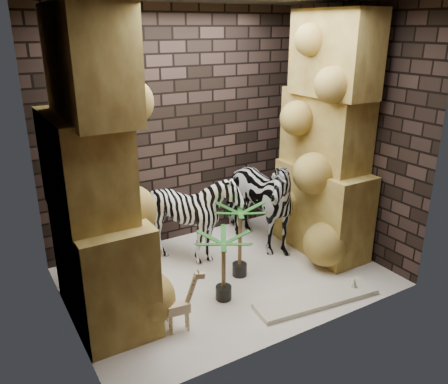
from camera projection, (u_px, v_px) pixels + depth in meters
floor at (226, 276)px, 5.30m from camera, size 3.50×3.50×0.00m
wall_back at (176, 130)px, 5.79m from camera, size 3.50×0.00×3.50m
wall_front at (304, 186)px, 3.77m from camera, size 3.50×0.00×3.50m
wall_left at (54, 179)px, 3.94m from camera, size 0.00×3.00×3.00m
wall_right at (348, 133)px, 5.62m from camera, size 0.00×3.00×3.00m
rock_pillar_left at (94, 172)px, 4.11m from camera, size 0.68×1.30×3.00m
rock_pillar_right at (328, 136)px, 5.46m from camera, size 0.58×1.25×3.00m
zebra_right at (254, 192)px, 5.79m from camera, size 0.82×1.34×1.51m
zebra_left at (194, 221)px, 5.50m from camera, size 1.07×1.27×1.05m
giraffe_toy at (178, 302)px, 4.25m from camera, size 0.34×0.15×0.63m
palm_front at (240, 241)px, 5.17m from camera, size 0.36×0.36×0.88m
palm_back at (224, 268)px, 4.74m from camera, size 0.36×0.36×0.75m
surfboard at (317, 299)px, 4.82m from camera, size 1.41×0.50×0.05m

